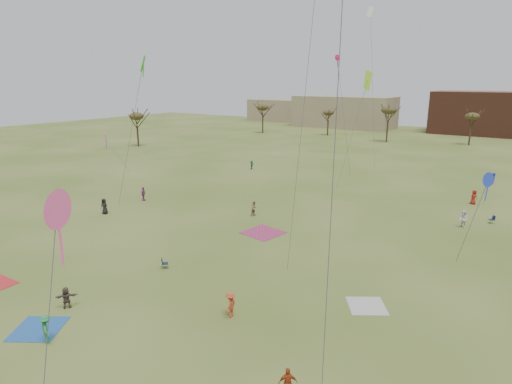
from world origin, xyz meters
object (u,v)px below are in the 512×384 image
Objects in this scene: flyer_near_center at (46,329)px; camp_chair_center at (165,265)px; camp_chair_right at (491,221)px; spectator_fore_a at (288,383)px.

flyer_near_center is 11.36m from camp_chair_center.
camp_chair_center is 35.21m from camp_chair_right.
spectator_fore_a is 1.84× the size of camp_chair_right.
flyer_near_center reaches higher than camp_chair_center.
camp_chair_right is (19.41, 39.34, -0.62)m from flyer_near_center.
camp_chair_center is 1.00× the size of camp_chair_right.
camp_chair_right is (21.16, 28.14, 0.00)m from camp_chair_center.
spectator_fore_a is at bearing -141.96° from flyer_near_center.
flyer_near_center is 1.10× the size of spectator_fore_a.
flyer_near_center is 2.03× the size of camp_chair_right.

